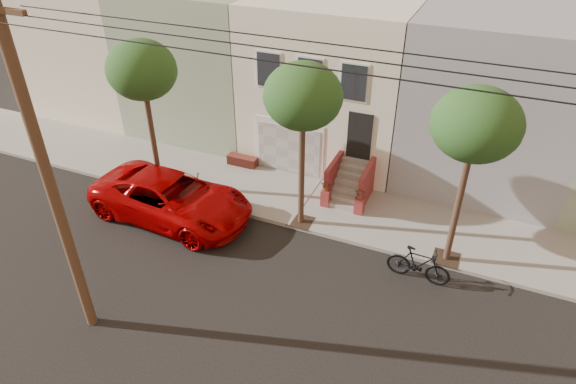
% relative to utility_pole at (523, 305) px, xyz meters
% --- Properties ---
extents(ground, '(90.00, 90.00, 0.00)m').
position_rel_utility_pole_xyz_m(ground, '(-8.00, 3.20, -5.19)').
color(ground, black).
rests_on(ground, ground).
extents(sidewalk, '(40.00, 3.70, 0.15)m').
position_rel_utility_pole_xyz_m(sidewalk, '(-8.00, 8.55, -5.11)').
color(sidewalk, gray).
rests_on(sidewalk, ground).
extents(house_row, '(33.10, 11.70, 7.00)m').
position_rel_utility_pole_xyz_m(house_row, '(-8.00, 14.39, -1.54)').
color(house_row, silver).
rests_on(house_row, sidewalk).
extents(tree_left, '(2.70, 2.57, 6.30)m').
position_rel_utility_pole_xyz_m(tree_left, '(-13.50, 7.10, 0.07)').
color(tree_left, '#2D2116').
rests_on(tree_left, sidewalk).
extents(tree_mid, '(2.70, 2.57, 6.30)m').
position_rel_utility_pole_xyz_m(tree_mid, '(-7.00, 7.10, 0.07)').
color(tree_mid, '#2D2116').
rests_on(tree_mid, sidewalk).
extents(tree_right, '(2.70, 2.57, 6.30)m').
position_rel_utility_pole_xyz_m(tree_right, '(-1.50, 7.10, 0.07)').
color(tree_right, '#2D2116').
rests_on(tree_right, sidewalk).
extents(utility_pole, '(23.60, 1.22, 10.00)m').
position_rel_utility_pole_xyz_m(utility_pole, '(0.00, 0.00, 0.00)').
color(utility_pole, '#453420').
rests_on(utility_pole, ground).
extents(pickup_truck, '(6.60, 3.29, 1.79)m').
position_rel_utility_pole_xyz_m(pickup_truck, '(-11.81, 5.59, -4.29)').
color(pickup_truck, '#A80104').
rests_on(pickup_truck, ground).
extents(motorcycle, '(2.14, 0.67, 1.27)m').
position_rel_utility_pole_xyz_m(motorcycle, '(-2.28, 5.80, -4.55)').
color(motorcycle, black).
rests_on(motorcycle, ground).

